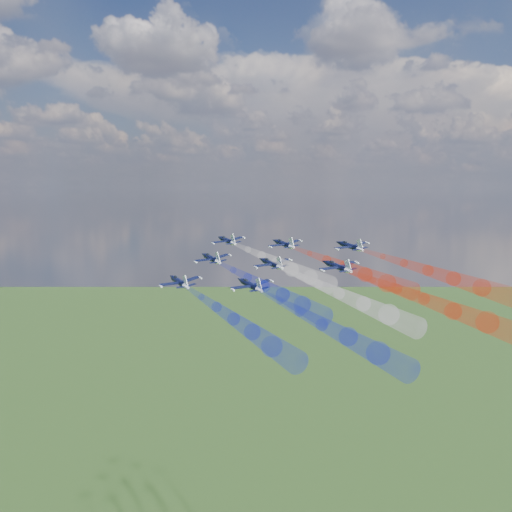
% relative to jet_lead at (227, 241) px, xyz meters
% --- Properties ---
extents(jet_lead, '(14.78, 14.86, 5.46)m').
position_rel_jet_lead_xyz_m(jet_lead, '(0.00, 0.00, 0.00)').
color(jet_lead, black).
extents(trail_lead, '(35.08, 31.94, 8.70)m').
position_rel_jet_lead_xyz_m(trail_lead, '(20.04, -17.57, -2.71)').
color(trail_lead, white).
extents(jet_inner_left, '(14.78, 14.86, 5.46)m').
position_rel_jet_lead_xyz_m(jet_inner_left, '(3.36, -16.51, -2.83)').
color(jet_inner_left, black).
extents(trail_inner_left, '(35.08, 31.94, 8.70)m').
position_rel_jet_lead_xyz_m(trail_inner_left, '(23.40, -34.08, -5.54)').
color(trail_inner_left, '#1722C3').
extents(jet_inner_right, '(14.78, 14.86, 5.46)m').
position_rel_jet_lead_xyz_m(jet_inner_right, '(15.77, 0.15, -0.37)').
color(jet_inner_right, black).
extents(trail_inner_right, '(35.08, 31.94, 8.70)m').
position_rel_jet_lead_xyz_m(trail_inner_right, '(35.81, -17.42, -3.07)').
color(trail_inner_right, red).
extents(jet_outer_left, '(14.78, 14.86, 5.46)m').
position_rel_jet_lead_xyz_m(jet_outer_left, '(4.29, -34.01, -5.86)').
color(jet_outer_left, black).
extents(trail_outer_left, '(35.08, 31.94, 8.70)m').
position_rel_jet_lead_xyz_m(trail_outer_left, '(24.33, -51.58, -8.57)').
color(trail_outer_left, '#1722C3').
extents(jet_center_third, '(14.78, 14.86, 5.46)m').
position_rel_jet_lead_xyz_m(jet_center_third, '(18.96, -17.73, -3.18)').
color(jet_center_third, black).
extents(trail_center_third, '(35.08, 31.94, 8.70)m').
position_rel_jet_lead_xyz_m(trail_center_third, '(39.00, -35.30, -5.89)').
color(trail_center_third, white).
extents(jet_outer_right, '(14.78, 14.86, 5.46)m').
position_rel_jet_lead_xyz_m(jet_outer_right, '(33.22, -1.36, -0.17)').
color(jet_outer_right, black).
extents(trail_outer_right, '(35.08, 31.94, 8.70)m').
position_rel_jet_lead_xyz_m(trail_outer_right, '(53.26, -18.93, -2.87)').
color(trail_outer_right, red).
extents(jet_rear_left, '(14.78, 14.86, 5.46)m').
position_rel_jet_lead_xyz_m(jet_rear_left, '(19.62, -32.00, -5.94)').
color(jet_rear_left, black).
extents(trail_rear_left, '(35.08, 31.94, 8.70)m').
position_rel_jet_lead_xyz_m(trail_rear_left, '(39.66, -49.57, -8.64)').
color(trail_rear_left, '#1722C3').
extents(jet_rear_right, '(14.78, 14.86, 5.46)m').
position_rel_jet_lead_xyz_m(jet_rear_right, '(34.48, -18.92, -2.96)').
color(jet_rear_right, black).
extents(trail_rear_right, '(35.08, 31.94, 8.70)m').
position_rel_jet_lead_xyz_m(trail_rear_right, '(54.52, -36.49, -5.67)').
color(trail_rear_right, red).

